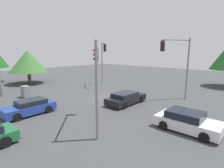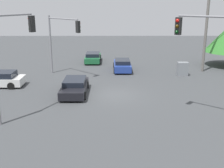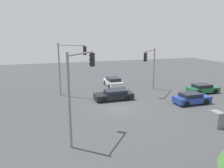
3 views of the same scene
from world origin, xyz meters
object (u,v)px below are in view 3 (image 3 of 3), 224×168
at_px(sedan_white, 113,82).
at_px(sedan_green, 203,89).
at_px(traffic_signal_main, 79,80).
at_px(sedan_blue, 192,98).
at_px(sedan_dark, 114,95).
at_px(traffic_signal_aux, 151,62).
at_px(traffic_signal_cross, 69,61).
at_px(electrical_cabinet, 217,119).

distance_m(sedan_white, sedan_green, 12.56).
bearing_deg(traffic_signal_main, sedan_blue, -32.36).
distance_m(sedan_dark, sedan_white, 7.03).
bearing_deg(traffic_signal_aux, sedan_blue, 62.92).
relative_size(traffic_signal_cross, traffic_signal_aux, 1.13).
height_order(sedan_green, traffic_signal_cross, traffic_signal_cross).
height_order(sedan_white, electrical_cabinet, electrical_cabinet).
distance_m(traffic_signal_cross, traffic_signal_aux, 10.50).
relative_size(sedan_dark, traffic_signal_main, 0.69).
bearing_deg(sedan_green, sedan_white, -126.41).
distance_m(sedan_blue, traffic_signal_aux, 7.21).
relative_size(traffic_signal_aux, electrical_cabinet, 4.35).
distance_m(sedan_dark, sedan_blue, 8.83).
relative_size(sedan_dark, sedan_white, 1.12).
relative_size(traffic_signal_main, traffic_signal_cross, 0.99).
relative_size(sedan_white, traffic_signal_main, 0.62).
xyz_separation_m(sedan_white, electrical_cabinet, (-16.80, -3.65, 0.04)).
relative_size(sedan_blue, traffic_signal_aux, 0.70).
bearing_deg(sedan_blue, electrical_cabinet, -19.21).
xyz_separation_m(sedan_white, traffic_signal_cross, (-3.54, 6.81, 3.86)).
bearing_deg(sedan_green, electrical_cabinet, -34.62).
relative_size(traffic_signal_cross, electrical_cabinet, 4.93).
xyz_separation_m(sedan_white, sedan_green, (-7.45, -10.11, -0.04)).
bearing_deg(traffic_signal_aux, sedan_white, -100.37).
bearing_deg(sedan_white, electrical_cabinet, -77.73).
height_order(sedan_dark, sedan_green, sedan_green).
relative_size(sedan_white, sedan_green, 0.98).
xyz_separation_m(sedan_blue, sedan_green, (3.40, -4.38, -0.02)).
bearing_deg(sedan_white, traffic_signal_aux, -53.65).
bearing_deg(traffic_signal_cross, traffic_signal_aux, 20.65).
bearing_deg(traffic_signal_aux, sedan_green, 111.75).
distance_m(traffic_signal_aux, electrical_cabinet, 12.39).
bearing_deg(traffic_signal_aux, sedan_dark, -28.80).
xyz_separation_m(sedan_dark, traffic_signal_cross, (3.17, 4.74, 3.91)).
distance_m(sedan_green, electrical_cabinet, 11.36).
bearing_deg(traffic_signal_cross, electrical_cabinet, -23.72).
relative_size(sedan_blue, electrical_cabinet, 3.03).
height_order(traffic_signal_main, traffic_signal_aux, traffic_signal_main).
distance_m(sedan_dark, electrical_cabinet, 11.60).
relative_size(traffic_signal_main, electrical_cabinet, 4.90).
xyz_separation_m(traffic_signal_cross, traffic_signal_aux, (-1.34, -10.40, -0.44)).
distance_m(sedan_white, traffic_signal_cross, 8.59).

